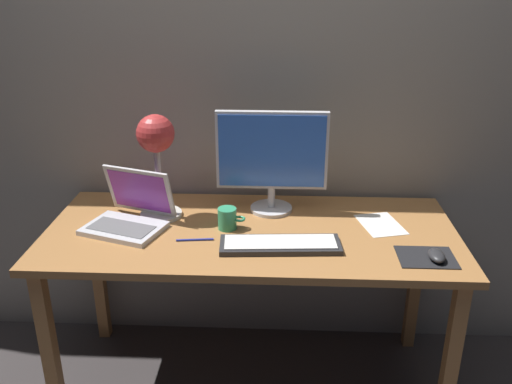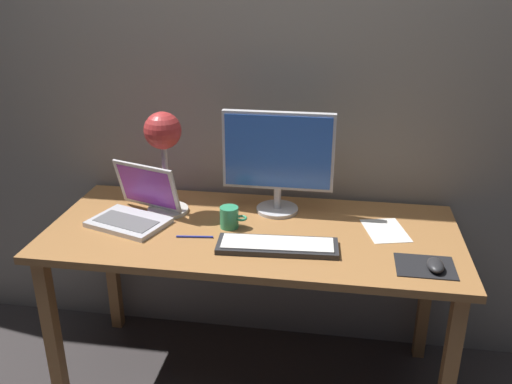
{
  "view_description": "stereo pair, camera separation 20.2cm",
  "coord_description": "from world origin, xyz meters",
  "views": [
    {
      "loc": [
        0.11,
        -1.92,
        1.69
      ],
      "look_at": [
        0.02,
        -0.05,
        0.92
      ],
      "focal_mm": 38.48,
      "sensor_mm": 36.0,
      "label": 1
    },
    {
      "loc": [
        0.31,
        -1.9,
        1.69
      ],
      "look_at": [
        0.02,
        -0.05,
        0.92
      ],
      "focal_mm": 38.48,
      "sensor_mm": 36.0,
      "label": 2
    }
  ],
  "objects": [
    {
      "name": "keyboard_main",
      "position": [
        0.12,
        -0.14,
        0.75
      ],
      "size": [
        0.45,
        0.17,
        0.03
      ],
      "color": "#28282B",
      "rests_on": "desk"
    },
    {
      "name": "paper_sheet_near_mouse",
      "position": [
        0.51,
        0.07,
        0.74
      ],
      "size": [
        0.2,
        0.24,
        0.0
      ],
      "primitive_type": "cube",
      "rotation": [
        0.0,
        0.0,
        0.25
      ],
      "color": "white",
      "rests_on": "desk"
    },
    {
      "name": "desk",
      "position": [
        0.0,
        0.0,
        0.66
      ],
      "size": [
        1.6,
        0.7,
        0.74
      ],
      "color": "#A8703D",
      "rests_on": "ground"
    },
    {
      "name": "mousepad",
      "position": [
        0.63,
        -0.19,
        0.74
      ],
      "size": [
        0.2,
        0.16,
        0.0
      ],
      "primitive_type": "cube",
      "color": "black",
      "rests_on": "desk"
    },
    {
      "name": "desk_lamp",
      "position": [
        -0.38,
        0.11,
        1.05
      ],
      "size": [
        0.17,
        0.17,
        0.43
      ],
      "color": "beige",
      "rests_on": "desk"
    },
    {
      "name": "coffee_mug",
      "position": [
        -0.09,
        0.01,
        0.78
      ],
      "size": [
        0.11,
        0.07,
        0.09
      ],
      "color": "#339966",
      "rests_on": "desk"
    },
    {
      "name": "monitor",
      "position": [
        0.08,
        0.19,
        0.98
      ],
      "size": [
        0.45,
        0.17,
        0.43
      ],
      "color": "silver",
      "rests_on": "desk"
    },
    {
      "name": "pen",
      "position": [
        -0.2,
        -0.1,
        0.74
      ],
      "size": [
        0.14,
        0.02,
        0.01
      ],
      "primitive_type": "cylinder",
      "rotation": [
        0.0,
        1.57,
        0.12
      ],
      "color": "#2633A5",
      "rests_on": "desk"
    },
    {
      "name": "mouse",
      "position": [
        0.66,
        -0.21,
        0.76
      ],
      "size": [
        0.06,
        0.1,
        0.03
      ],
      "primitive_type": "ellipsoid",
      "color": "#28282B",
      "rests_on": "mousepad"
    },
    {
      "name": "back_wall",
      "position": [
        0.0,
        0.4,
        1.3
      ],
      "size": [
        4.8,
        0.06,
        2.6
      ],
      "primitive_type": "cube",
      "color": "gray",
      "rests_on": "ground"
    },
    {
      "name": "ground_plane",
      "position": [
        0.0,
        0.0,
        0.0
      ],
      "size": [
        4.8,
        4.8,
        0.0
      ],
      "primitive_type": "plane",
      "color": "#383333",
      "rests_on": "ground"
    },
    {
      "name": "laptop",
      "position": [
        -0.47,
        0.02,
        0.8
      ],
      "size": [
        0.36,
        0.34,
        0.22
      ],
      "color": "silver",
      "rests_on": "desk"
    }
  ]
}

